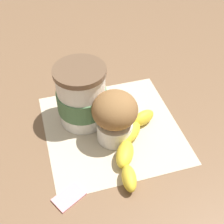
{
  "coord_description": "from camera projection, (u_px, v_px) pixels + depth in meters",
  "views": [
    {
      "loc": [
        -0.09,
        -0.41,
        0.45
      ],
      "look_at": [
        0.0,
        0.0,
        0.05
      ],
      "focal_mm": 50.0,
      "sensor_mm": 36.0,
      "label": 1
    }
  ],
  "objects": [
    {
      "name": "coffee_cup",
      "position": [
        82.0,
        96.0,
        0.6
      ],
      "size": [
        0.1,
        0.1,
        0.12
      ],
      "color": "white",
      "rests_on": "paper_napkin"
    },
    {
      "name": "sugar_packet",
      "position": [
        69.0,
        196.0,
        0.51
      ],
      "size": [
        0.06,
        0.05,
        0.01
      ],
      "primitive_type": "cube",
      "rotation": [
        0.0,
        0.0,
        0.55
      ],
      "color": "pink",
      "rests_on": "ground_plane"
    },
    {
      "name": "banana",
      "position": [
        131.0,
        144.0,
        0.57
      ],
      "size": [
        0.11,
        0.18,
        0.03
      ],
      "color": "yellow",
      "rests_on": "paper_napkin"
    },
    {
      "name": "ground_plane",
      "position": [
        112.0,
        129.0,
        0.62
      ],
      "size": [
        3.0,
        3.0,
        0.0
      ],
      "primitive_type": "plane",
      "color": "brown"
    },
    {
      "name": "paper_napkin",
      "position": [
        112.0,
        129.0,
        0.62
      ],
      "size": [
        0.27,
        0.27,
        0.0
      ],
      "primitive_type": "cube",
      "rotation": [
        0.0,
        0.0,
        0.06
      ],
      "color": "beige",
      "rests_on": "ground_plane"
    },
    {
      "name": "muffin",
      "position": [
        116.0,
        115.0,
        0.56
      ],
      "size": [
        0.08,
        0.08,
        0.11
      ],
      "color": "white",
      "rests_on": "paper_napkin"
    }
  ]
}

